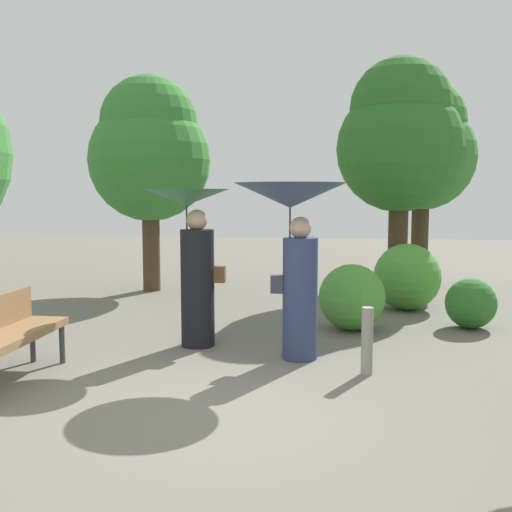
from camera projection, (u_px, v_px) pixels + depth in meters
The scene contains 11 objects.
ground_plane at pixel (209, 408), 5.18m from camera, with size 40.00×40.00×0.00m, color #6B665B.
person_left at pixel (193, 246), 7.19m from camera, with size 1.02×1.02×1.90m.
person_right at pixel (294, 230), 6.59m from camera, with size 1.23×1.23×1.97m.
park_bench at pixel (6, 330), 5.88m from camera, with size 0.53×1.51×0.83m.
tree_near_left at pixel (149, 149), 11.20m from camera, with size 2.28×2.28×4.03m.
tree_near_right at pixel (422, 147), 12.04m from camera, with size 2.14×2.14×4.12m.
tree_mid_right at pixel (400, 137), 10.69m from camera, with size 2.27×2.27×4.26m.
bush_path_left at pixel (471, 303), 8.22m from camera, with size 0.69×0.69×0.69m, color #2D6B28.
bush_path_right at pixel (407, 277), 9.51m from camera, with size 1.06×1.06×1.06m, color #4C9338.
bush_behind_bench at pixel (352, 297), 8.11m from camera, with size 0.90×0.90×0.90m, color #4C9338.
path_marker_post at pixel (367, 341), 6.11m from camera, with size 0.12×0.12×0.70m, color gray.
Camera 1 is at (1.18, -4.89, 1.85)m, focal length 42.09 mm.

